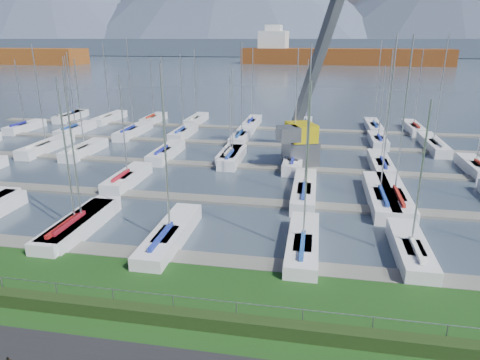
# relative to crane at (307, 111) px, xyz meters

# --- Properties ---
(water) EXTENTS (800.00, 540.00, 0.20)m
(water) POSITION_rel_crane_xyz_m (-4.05, 231.02, -5.73)
(water) COLOR #3C4958
(hedge) EXTENTS (80.00, 0.70, 0.70)m
(hedge) POSITION_rel_crane_xyz_m (-4.05, -29.38, -4.98)
(hedge) COLOR #1F3313
(hedge) RESTS_ON grass
(fence) EXTENTS (80.00, 0.04, 0.04)m
(fence) POSITION_rel_crane_xyz_m (-4.05, -28.98, -4.13)
(fence) COLOR gray
(fence) RESTS_ON grass
(foothill) EXTENTS (900.00, 80.00, 12.00)m
(foothill) POSITION_rel_crane_xyz_m (-4.05, 301.02, 0.67)
(foothill) COLOR #434F62
(foothill) RESTS_ON water
(docks) EXTENTS (90.00, 41.60, 0.25)m
(docks) POSITION_rel_crane_xyz_m (-4.05, -2.98, -5.55)
(docks) COLOR slate
(docks) RESTS_ON water
(crane) EXTENTS (7.72, 12.92, 22.35)m
(crane) POSITION_rel_crane_xyz_m (0.00, 0.00, 0.00)
(crane) COLOR slate
(crane) RESTS_ON water
(cargo_ship_mid) EXTENTS (104.13, 25.37, 21.50)m
(cargo_ship_mid) POSITION_rel_crane_xyz_m (8.19, 185.68, -1.82)
(cargo_ship_mid) COLOR brown
(cargo_ship_mid) RESTS_ON water
(sailboat_fleet) EXTENTS (75.12, 49.43, 13.66)m
(sailboat_fleet) POSITION_rel_crane_xyz_m (-5.31, -0.94, 0.22)
(sailboat_fleet) COLOR #1D4692
(sailboat_fleet) RESTS_ON water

